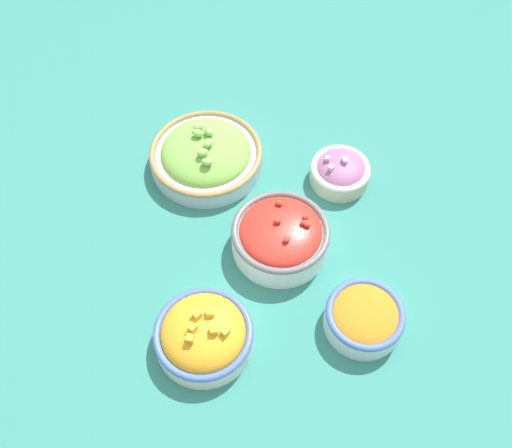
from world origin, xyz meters
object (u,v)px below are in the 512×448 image
Objects in this scene: bowl_cherry_tomatoes at (280,236)px; bowl_red_onion at (340,171)px; bowl_lettuce at (206,155)px; bowl_carrots at (364,317)px; bowl_squash at (204,335)px.

bowl_cherry_tomatoes reaches higher than bowl_red_onion.
bowl_carrots is (-0.36, -0.23, 0.00)m from bowl_lettuce.
bowl_squash reaches higher than bowl_carrots.
bowl_cherry_tomatoes is 0.19m from bowl_carrots.
bowl_carrots is at bearing -143.77° from bowl_cherry_tomatoes.
bowl_cherry_tomatoes is at bearing -39.85° from bowl_squash.
bowl_lettuce is 0.43m from bowl_carrots.
bowl_squash is 0.25m from bowl_carrots.
bowl_carrots is at bearing -146.61° from bowl_lettuce.
bowl_cherry_tomatoes is 1.50× the size of bowl_red_onion.
bowl_red_onion reaches higher than bowl_carrots.
bowl_red_onion is 0.72× the size of bowl_squash.
bowl_carrots is at bearing 177.55° from bowl_red_onion.
bowl_cherry_tomatoes is 1.08× the size of bowl_squash.
bowl_red_onion is at bearing -41.21° from bowl_squash.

